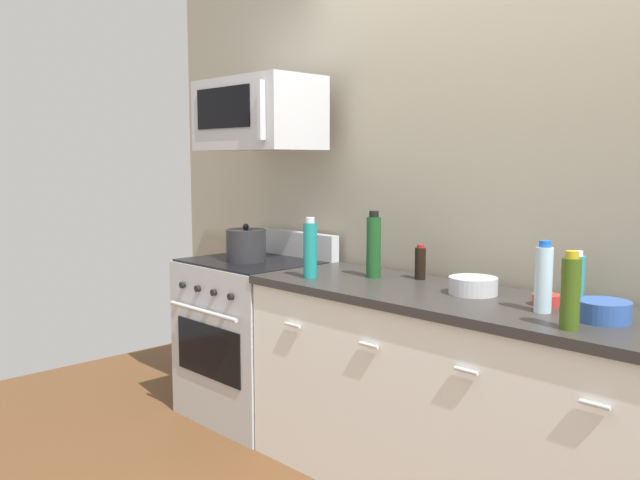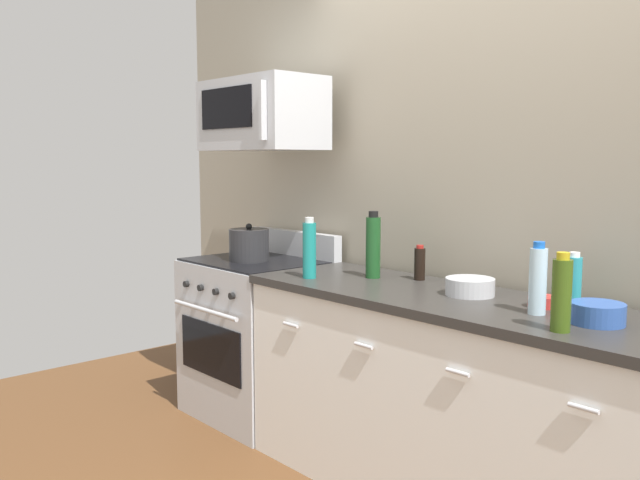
% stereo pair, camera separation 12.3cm
% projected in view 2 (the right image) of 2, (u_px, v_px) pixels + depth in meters
% --- Properties ---
extents(back_wall, '(5.18, 0.10, 2.70)m').
position_uv_depth(back_wall, '(515.00, 192.00, 3.04)').
color(back_wall, '#9E937F').
rests_on(back_wall, ground_plane).
extents(counter_unit, '(2.09, 0.66, 0.92)m').
position_uv_depth(counter_unit, '(455.00, 402.00, 2.87)').
color(counter_unit, white).
rests_on(counter_unit, ground_plane).
extents(range_oven, '(0.76, 0.69, 1.07)m').
position_uv_depth(range_oven, '(258.00, 336.00, 3.92)').
color(range_oven, '#B7BABF').
rests_on(range_oven, ground_plane).
extents(microwave, '(0.74, 0.44, 0.40)m').
position_uv_depth(microwave, '(262.00, 115.00, 3.80)').
color(microwave, '#B7BABF').
extents(bottle_water_clear, '(0.07, 0.07, 0.27)m').
position_uv_depth(bottle_water_clear, '(538.00, 280.00, 2.50)').
color(bottle_water_clear, silver).
rests_on(bottle_water_clear, countertop_slab).
extents(bottle_soy_sauce_dark, '(0.05, 0.05, 0.17)m').
position_uv_depth(bottle_soy_sauce_dark, '(420.00, 263.00, 3.22)').
color(bottle_soy_sauce_dark, black).
rests_on(bottle_soy_sauce_dark, countertop_slab).
extents(bottle_sparkling_teal, '(0.07, 0.07, 0.30)m').
position_uv_depth(bottle_sparkling_teal, '(309.00, 249.00, 3.26)').
color(bottle_sparkling_teal, '#197F7A').
rests_on(bottle_sparkling_teal, countertop_slab).
extents(bottle_olive_oil, '(0.07, 0.07, 0.27)m').
position_uv_depth(bottle_olive_oil, '(562.00, 294.00, 2.24)').
color(bottle_olive_oil, '#385114').
rests_on(bottle_olive_oil, countertop_slab).
extents(bottle_dish_soap, '(0.06, 0.06, 0.21)m').
position_uv_depth(bottle_dish_soap, '(574.00, 280.00, 2.65)').
color(bottle_dish_soap, teal).
rests_on(bottle_dish_soap, countertop_slab).
extents(bottle_wine_green, '(0.07, 0.07, 0.33)m').
position_uv_depth(bottle_wine_green, '(373.00, 246.00, 3.27)').
color(bottle_wine_green, '#19471E').
rests_on(bottle_wine_green, countertop_slab).
extents(bowl_steel_prep, '(0.21, 0.21, 0.07)m').
position_uv_depth(bowl_steel_prep, '(470.00, 286.00, 2.86)').
color(bowl_steel_prep, '#B2B5BA').
rests_on(bowl_steel_prep, countertop_slab).
extents(bowl_blue_mixing, '(0.19, 0.19, 0.08)m').
position_uv_depth(bowl_blue_mixing, '(597.00, 313.00, 2.36)').
color(bowl_blue_mixing, '#2D519E').
rests_on(bowl_blue_mixing, countertop_slab).
extents(bowl_red_small, '(0.11, 0.11, 0.04)m').
position_uv_depth(bowl_red_small, '(542.00, 301.00, 2.63)').
color(bowl_red_small, '#B72D28').
rests_on(bowl_red_small, countertop_slab).
extents(stockpot, '(0.23, 0.23, 0.22)m').
position_uv_depth(stockpot, '(249.00, 245.00, 3.82)').
color(stockpot, '#262628').
rests_on(stockpot, range_oven).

